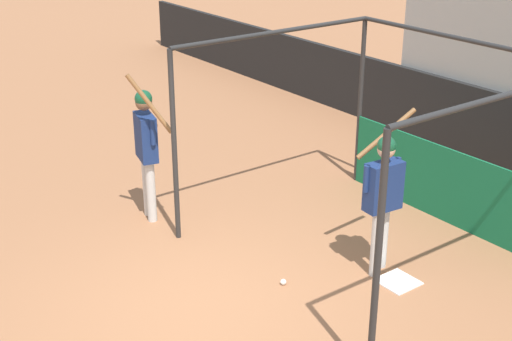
% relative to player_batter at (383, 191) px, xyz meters
% --- Properties ---
extents(ground_plane, '(60.00, 60.00, 0.00)m').
position_rel_player_batter_xyz_m(ground_plane, '(-0.60, -2.21, -1.08)').
color(ground_plane, '#9E6642').
extents(batting_cage, '(3.72, 3.39, 2.63)m').
position_rel_player_batter_xyz_m(batting_cage, '(-0.40, 1.14, 0.05)').
color(batting_cage, '#282828').
rests_on(batting_cage, ground).
extents(home_plate, '(0.44, 0.44, 0.02)m').
position_rel_player_batter_xyz_m(home_plate, '(0.36, -0.01, -1.07)').
color(home_plate, white).
rests_on(home_plate, ground).
extents(player_batter, '(0.56, 0.96, 1.95)m').
position_rel_player_batter_xyz_m(player_batter, '(0.00, 0.00, 0.00)').
color(player_batter, silver).
rests_on(player_batter, ground).
extents(player_waiting, '(0.85, 0.52, 2.22)m').
position_rel_player_batter_xyz_m(player_waiting, '(-2.97, -1.57, 0.09)').
color(player_waiting, silver).
rests_on(player_waiting, ground).
extents(baseball, '(0.07, 0.07, 0.07)m').
position_rel_player_batter_xyz_m(baseball, '(-0.43, -1.16, -1.04)').
color(baseball, white).
rests_on(baseball, ground).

